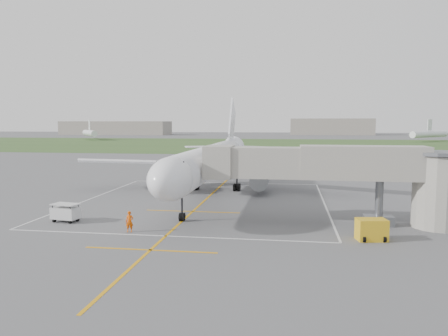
# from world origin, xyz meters

# --- Properties ---
(ground) EXTENTS (700.00, 700.00, 0.00)m
(ground) POSITION_xyz_m (0.00, 0.00, 0.00)
(ground) COLOR #535356
(ground) RESTS_ON ground
(grass_strip) EXTENTS (700.00, 120.00, 0.02)m
(grass_strip) POSITION_xyz_m (0.00, 130.00, 0.01)
(grass_strip) COLOR #335224
(grass_strip) RESTS_ON ground
(apron_markings) EXTENTS (28.20, 60.00, 0.01)m
(apron_markings) POSITION_xyz_m (0.00, -5.82, 0.01)
(apron_markings) COLOR orange
(apron_markings) RESTS_ON ground
(airliner) EXTENTS (38.93, 46.75, 13.52)m
(airliner) POSITION_xyz_m (-0.00, 0.75, 4.39)
(airliner) COLOR white
(airliner) RESTS_ON ground
(jet_bridge) EXTENTS (23.40, 5.00, 7.20)m
(jet_bridge) POSITION_xyz_m (15.72, -13.50, 4.74)
(jet_bridge) COLOR gray
(jet_bridge) RESTS_ON ground
(gpu_unit) EXTENTS (2.49, 1.93, 1.71)m
(gpu_unit) POSITION_xyz_m (16.47, -18.80, 0.84)
(gpu_unit) COLOR gold
(gpu_unit) RESTS_ON ground
(baggage_cart) EXTENTS (2.67, 1.87, 1.71)m
(baggage_cart) POSITION_xyz_m (-10.75, -16.35, 0.87)
(baggage_cart) COLOR silver
(baggage_cart) RESTS_ON ground
(ramp_worker_nose) EXTENTS (0.71, 0.52, 1.80)m
(ramp_worker_nose) POSITION_xyz_m (-3.41, -19.17, 0.90)
(ramp_worker_nose) COLOR #DE4F07
(ramp_worker_nose) RESTS_ON ground
(ramp_worker_wing) EXTENTS (1.01, 0.95, 1.65)m
(ramp_worker_wing) POSITION_xyz_m (-7.68, 1.64, 0.83)
(ramp_worker_wing) COLOR #E94607
(ramp_worker_wing) RESTS_ON ground
(distant_hangars) EXTENTS (345.00, 49.00, 12.00)m
(distant_hangars) POSITION_xyz_m (-16.15, 265.19, 5.17)
(distant_hangars) COLOR gray
(distant_hangars) RESTS_ON ground
(distant_aircraft) EXTENTS (196.16, 32.12, 8.85)m
(distant_aircraft) POSITION_xyz_m (-9.68, 169.84, 3.59)
(distant_aircraft) COLOR white
(distant_aircraft) RESTS_ON ground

